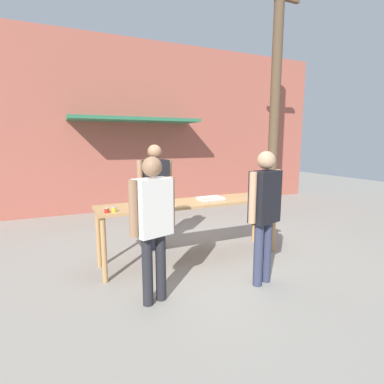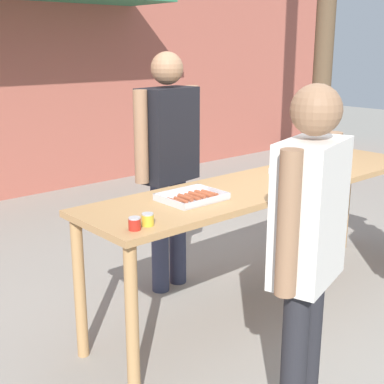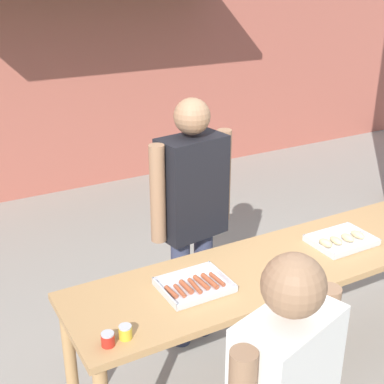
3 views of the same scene
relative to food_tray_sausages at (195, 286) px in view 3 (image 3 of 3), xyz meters
The scene contains 7 objects.
ground_plane 1.21m from the food_tray_sausages, ahead, with size 24.00×24.00×0.00m, color gray.
serving_table 0.75m from the food_tray_sausages, ahead, with size 2.92×0.67×0.94m.
food_tray_sausages is the anchor object (origin of this frame).
food_tray_buns 1.06m from the food_tray_sausages, ahead, with size 0.39×0.29×0.06m.
condiment_jar_mustard 0.63m from the food_tray_sausages, 159.41° to the right, with size 0.06×0.06×0.07m.
condiment_jar_ketchup 0.54m from the food_tray_sausages, 157.06° to the right, with size 0.06×0.06×0.07m.
person_server_behind_table 0.80m from the food_tray_sausages, 62.27° to the left, with size 0.64×0.31×1.81m.
Camera 3 is at (-1.96, -2.17, 2.55)m, focal length 50.00 mm.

